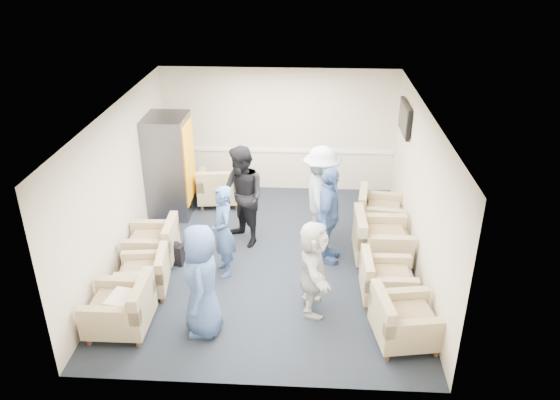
# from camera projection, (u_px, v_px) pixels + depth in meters

# --- Properties ---
(floor) EXTENTS (6.00, 6.00, 0.00)m
(floor) POSITION_uv_depth(u_px,v_px,m) (269.00, 259.00, 9.63)
(floor) COLOR black
(floor) RESTS_ON ground
(ceiling) EXTENTS (6.00, 6.00, 0.00)m
(ceiling) POSITION_uv_depth(u_px,v_px,m) (267.00, 110.00, 8.44)
(ceiling) COLOR silver
(ceiling) RESTS_ON back_wall
(back_wall) EXTENTS (5.00, 0.02, 2.70)m
(back_wall) POSITION_uv_depth(u_px,v_px,m) (279.00, 131.00, 11.72)
(back_wall) COLOR beige
(back_wall) RESTS_ON floor
(front_wall) EXTENTS (5.00, 0.02, 2.70)m
(front_wall) POSITION_uv_depth(u_px,v_px,m) (249.00, 298.00, 6.34)
(front_wall) COLOR beige
(front_wall) RESTS_ON floor
(left_wall) EXTENTS (0.02, 6.00, 2.70)m
(left_wall) POSITION_uv_depth(u_px,v_px,m) (120.00, 186.00, 9.16)
(left_wall) COLOR beige
(left_wall) RESTS_ON floor
(right_wall) EXTENTS (0.02, 6.00, 2.70)m
(right_wall) POSITION_uv_depth(u_px,v_px,m) (421.00, 193.00, 8.90)
(right_wall) COLOR beige
(right_wall) RESTS_ON floor
(chair_rail) EXTENTS (4.98, 0.04, 0.06)m
(chair_rail) POSITION_uv_depth(u_px,v_px,m) (279.00, 151.00, 11.90)
(chair_rail) COLOR white
(chair_rail) RESTS_ON back_wall
(tv) EXTENTS (0.10, 1.00, 0.58)m
(tv) POSITION_uv_depth(u_px,v_px,m) (405.00, 118.00, 10.22)
(tv) COLOR black
(tv) RESTS_ON right_wall
(armchair_left_near) EXTENTS (0.87, 0.87, 0.69)m
(armchair_left_near) POSITION_uv_depth(u_px,v_px,m) (123.00, 310.00, 7.76)
(armchair_left_near) COLOR tan
(armchair_left_near) RESTS_ON floor
(armchair_left_mid) EXTENTS (0.84, 0.84, 0.60)m
(armchair_left_mid) POSITION_uv_depth(u_px,v_px,m) (146.00, 275.00, 8.62)
(armchair_left_mid) COLOR tan
(armchair_left_mid) RESTS_ON floor
(armchair_left_far) EXTENTS (0.86, 0.86, 0.66)m
(armchair_left_far) POSITION_uv_depth(u_px,v_px,m) (155.00, 244.00, 9.42)
(armchair_left_far) COLOR tan
(armchair_left_far) RESTS_ON floor
(armchair_right_near) EXTENTS (0.97, 0.97, 0.67)m
(armchair_right_near) POSITION_uv_depth(u_px,v_px,m) (402.00, 322.00, 7.53)
(armchair_right_near) COLOR tan
(armchair_right_near) RESTS_ON floor
(armchair_right_midnear) EXTENTS (0.81, 0.81, 0.64)m
(armchair_right_midnear) POSITION_uv_depth(u_px,v_px,m) (384.00, 281.00, 8.44)
(armchair_right_midnear) COLOR tan
(armchair_right_midnear) RESTS_ON floor
(armchair_right_midfar) EXTENTS (0.96, 0.96, 0.75)m
(armchair_right_midfar) POSITION_uv_depth(u_px,v_px,m) (378.00, 241.00, 9.43)
(armchair_right_midfar) COLOR tan
(armchair_right_midfar) RESTS_ON floor
(armchair_right_far) EXTENTS (0.96, 0.96, 0.68)m
(armchair_right_far) POSITION_uv_depth(u_px,v_px,m) (377.00, 213.00, 10.45)
(armchair_right_far) COLOR tan
(armchair_right_far) RESTS_ON floor
(armchair_corner) EXTENTS (0.98, 0.98, 0.71)m
(armchair_corner) POSITION_uv_depth(u_px,v_px,m) (220.00, 188.00, 11.45)
(armchair_corner) COLOR tan
(armchair_corner) RESTS_ON floor
(vending_machine) EXTENTS (0.83, 0.97, 2.04)m
(vending_machine) POSITION_uv_depth(u_px,v_px,m) (170.00, 166.00, 10.80)
(vending_machine) COLOR #53535C
(vending_machine) RESTS_ON floor
(backpack) EXTENTS (0.29, 0.24, 0.44)m
(backpack) POSITION_uv_depth(u_px,v_px,m) (176.00, 252.00, 9.38)
(backpack) COLOR black
(backpack) RESTS_ON floor
(pillow) EXTENTS (0.39, 0.48, 0.12)m
(pillow) POSITION_uv_depth(u_px,v_px,m) (121.00, 300.00, 7.69)
(pillow) COLOR white
(pillow) RESTS_ON armchair_left_near
(person_front_left) EXTENTS (0.64, 0.89, 1.69)m
(person_front_left) POSITION_uv_depth(u_px,v_px,m) (202.00, 281.00, 7.53)
(person_front_left) COLOR #3C5891
(person_front_left) RESTS_ON floor
(person_mid_left) EXTENTS (0.58, 0.68, 1.58)m
(person_mid_left) POSITION_uv_depth(u_px,v_px,m) (223.00, 231.00, 8.90)
(person_mid_left) COLOR #3C5891
(person_mid_left) RESTS_ON floor
(person_back_left) EXTENTS (1.13, 1.15, 1.86)m
(person_back_left) POSITION_uv_depth(u_px,v_px,m) (242.00, 197.00, 9.73)
(person_back_left) COLOR black
(person_back_left) RESTS_ON floor
(person_back_right) EXTENTS (0.82, 1.27, 1.85)m
(person_back_right) POSITION_uv_depth(u_px,v_px,m) (321.00, 196.00, 9.80)
(person_back_right) COLOR beige
(person_back_right) RESTS_ON floor
(person_mid_right) EXTENTS (0.58, 1.08, 1.74)m
(person_mid_right) POSITION_uv_depth(u_px,v_px,m) (329.00, 216.00, 9.22)
(person_mid_right) COLOR #3C5891
(person_mid_right) RESTS_ON floor
(person_front_right) EXTENTS (0.51, 1.41, 1.50)m
(person_front_right) POSITION_uv_depth(u_px,v_px,m) (313.00, 268.00, 8.00)
(person_front_right) COLOR silver
(person_front_right) RESTS_ON floor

